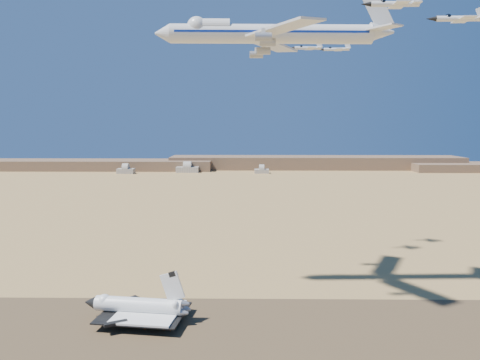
{
  "coord_description": "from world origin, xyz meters",
  "views": [
    {
      "loc": [
        19.87,
        -143.48,
        65.14
      ],
      "look_at": [
        17.75,
        8.0,
        46.95
      ],
      "focal_mm": 35.0,
      "sensor_mm": 36.0,
      "label": 1
    }
  ],
  "objects_px": {
    "chase_jet_b": "(459,18)",
    "chase_jet_d": "(307,48)",
    "chase_jet_e": "(336,49)",
    "carrier_747": "(264,34)",
    "crew_a": "(145,327)",
    "crew_b": "(164,328)",
    "chase_jet_a": "(394,4)",
    "crew_c": "(170,329)",
    "shuttle": "(138,307)"
  },
  "relations": [
    {
      "from": "crew_a",
      "to": "crew_b",
      "type": "relative_size",
      "value": 1.14
    },
    {
      "from": "crew_a",
      "to": "chase_jet_a",
      "type": "xyz_separation_m",
      "value": [
        70.56,
        -14.43,
        95.25
      ]
    },
    {
      "from": "chase_jet_e",
      "to": "chase_jet_b",
      "type": "bearing_deg",
      "value": -80.42
    },
    {
      "from": "crew_c",
      "to": "chase_jet_a",
      "type": "height_order",
      "value": "chase_jet_a"
    },
    {
      "from": "crew_c",
      "to": "chase_jet_b",
      "type": "xyz_separation_m",
      "value": [
        75.02,
        -23.8,
        89.45
      ]
    },
    {
      "from": "crew_a",
      "to": "crew_c",
      "type": "height_order",
      "value": "crew_a"
    },
    {
      "from": "chase_jet_b",
      "to": "crew_a",
      "type": "bearing_deg",
      "value": 164.83
    },
    {
      "from": "carrier_747",
      "to": "chase_jet_a",
      "type": "distance_m",
      "value": 55.5
    },
    {
      "from": "crew_b",
      "to": "crew_a",
      "type": "bearing_deg",
      "value": 46.3
    },
    {
      "from": "shuttle",
      "to": "chase_jet_a",
      "type": "relative_size",
      "value": 2.29
    },
    {
      "from": "carrier_747",
      "to": "chase_jet_b",
      "type": "distance_m",
      "value": 71.56
    },
    {
      "from": "crew_b",
      "to": "crew_c",
      "type": "distance_m",
      "value": 2.13
    },
    {
      "from": "crew_a",
      "to": "chase_jet_e",
      "type": "relative_size",
      "value": 0.12
    },
    {
      "from": "chase_jet_e",
      "to": "carrier_747",
      "type": "bearing_deg",
      "value": -114.63
    },
    {
      "from": "crew_c",
      "to": "chase_jet_e",
      "type": "relative_size",
      "value": 0.11
    },
    {
      "from": "crew_a",
      "to": "chase_jet_a",
      "type": "bearing_deg",
      "value": -122.49
    },
    {
      "from": "shuttle",
      "to": "chase_jet_e",
      "type": "distance_m",
      "value": 152.54
    },
    {
      "from": "shuttle",
      "to": "crew_b",
      "type": "xyz_separation_m",
      "value": [
        9.84,
        -7.12,
        -3.89
      ]
    },
    {
      "from": "carrier_747",
      "to": "chase_jet_b",
      "type": "height_order",
      "value": "carrier_747"
    },
    {
      "from": "shuttle",
      "to": "crew_a",
      "type": "height_order",
      "value": "shuttle"
    },
    {
      "from": "chase_jet_a",
      "to": "chase_jet_e",
      "type": "height_order",
      "value": "chase_jet_e"
    },
    {
      "from": "chase_jet_b",
      "to": "chase_jet_d",
      "type": "distance_m",
      "value": 106.41
    },
    {
      "from": "crew_b",
      "to": "chase_jet_a",
      "type": "bearing_deg",
      "value": -144.28
    },
    {
      "from": "chase_jet_a",
      "to": "crew_a",
      "type": "bearing_deg",
      "value": 168.89
    },
    {
      "from": "carrier_747",
      "to": "chase_jet_e",
      "type": "relative_size",
      "value": 5.49
    },
    {
      "from": "carrier_747",
      "to": "shuttle",
      "type": "bearing_deg",
      "value": -152.61
    },
    {
      "from": "chase_jet_d",
      "to": "carrier_747",
      "type": "bearing_deg",
      "value": -117.17
    },
    {
      "from": "crew_a",
      "to": "crew_b",
      "type": "bearing_deg",
      "value": -112.82
    },
    {
      "from": "chase_jet_a",
      "to": "shuttle",
      "type": "bearing_deg",
      "value": 164.4
    },
    {
      "from": "carrier_747",
      "to": "chase_jet_e",
      "type": "height_order",
      "value": "carrier_747"
    },
    {
      "from": "chase_jet_b",
      "to": "chase_jet_d",
      "type": "bearing_deg",
      "value": 103.96
    },
    {
      "from": "crew_c",
      "to": "chase_jet_a",
      "type": "distance_m",
      "value": 114.74
    },
    {
      "from": "crew_b",
      "to": "chase_jet_d",
      "type": "height_order",
      "value": "chase_jet_d"
    },
    {
      "from": "chase_jet_b",
      "to": "shuttle",
      "type": "bearing_deg",
      "value": 161.35
    },
    {
      "from": "carrier_747",
      "to": "chase_jet_b",
      "type": "xyz_separation_m",
      "value": [
        44.74,
        -55.43,
        -6.84
      ]
    },
    {
      "from": "carrier_747",
      "to": "crew_b",
      "type": "xyz_separation_m",
      "value": [
        -32.35,
        -31.1,
        -96.29
      ]
    },
    {
      "from": "crew_c",
      "to": "chase_jet_d",
      "type": "relative_size",
      "value": 0.11
    },
    {
      "from": "crew_b",
      "to": "chase_jet_d",
      "type": "relative_size",
      "value": 0.11
    },
    {
      "from": "carrier_747",
      "to": "chase_jet_d",
      "type": "relative_size",
      "value": 5.5
    },
    {
      "from": "chase_jet_b",
      "to": "crew_b",
      "type": "bearing_deg",
      "value": 163.72
    },
    {
      "from": "crew_b",
      "to": "crew_c",
      "type": "height_order",
      "value": "crew_b"
    },
    {
      "from": "carrier_747",
      "to": "chase_jet_d",
      "type": "distance_m",
      "value": 52.58
    },
    {
      "from": "crew_a",
      "to": "chase_jet_b",
      "type": "height_order",
      "value": "chase_jet_b"
    },
    {
      "from": "crew_c",
      "to": "chase_jet_d",
      "type": "xyz_separation_m",
      "value": [
        51.69,
        79.59,
        98.89
      ]
    },
    {
      "from": "crew_b",
      "to": "chase_jet_d",
      "type": "bearing_deg",
      "value": -76.03
    },
    {
      "from": "carrier_747",
      "to": "chase_jet_a",
      "type": "relative_size",
      "value": 5.44
    },
    {
      "from": "shuttle",
      "to": "chase_jet_b",
      "type": "height_order",
      "value": "chase_jet_b"
    },
    {
      "from": "shuttle",
      "to": "crew_a",
      "type": "bearing_deg",
      "value": -54.69
    },
    {
      "from": "shuttle",
      "to": "chase_jet_d",
      "type": "height_order",
      "value": "chase_jet_d"
    },
    {
      "from": "shuttle",
      "to": "chase_jet_e",
      "type": "bearing_deg",
      "value": 55.07
    }
  ]
}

